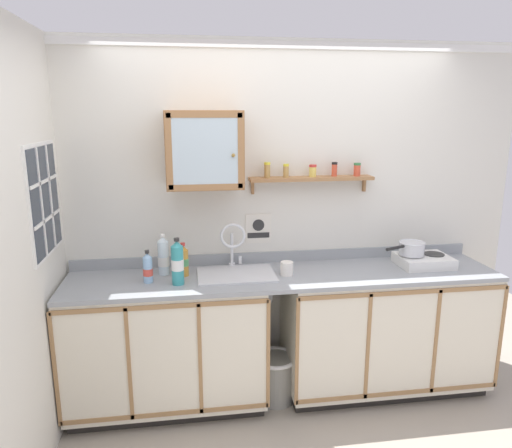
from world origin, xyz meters
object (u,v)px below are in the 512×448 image
object	(u,v)px
bottle_water_clear_2	(163,257)
mug	(287,268)
saucepan	(411,248)
wall_cabinet	(204,150)
bottle_juice_amber_3	(183,261)
hot_plate_stove	(424,261)
warning_sign	(258,229)
bottle_detergent_teal_0	(177,263)
bottle_water_blue_1	(148,268)
trash_bin	(275,376)
sink	(236,278)

from	to	relation	value
bottle_water_clear_2	mug	bearing A→B (deg)	-9.58
saucepan	wall_cabinet	distance (m)	1.66
bottle_water_clear_2	bottle_juice_amber_3	bearing A→B (deg)	-20.97
hot_plate_stove	wall_cabinet	world-z (taller)	wall_cabinet
bottle_water_clear_2	warning_sign	xyz separation A→B (m)	(0.69, 0.17, 0.13)
hot_plate_stove	mug	world-z (taller)	mug
bottle_detergent_teal_0	bottle_water_blue_1	xyz separation A→B (m)	(-0.20, 0.07, -0.05)
hot_plate_stove	trash_bin	world-z (taller)	hot_plate_stove
saucepan	trash_bin	bearing A→B (deg)	-175.12
bottle_water_clear_2	wall_cabinet	xyz separation A→B (m)	(0.30, 0.01, 0.73)
bottle_detergent_teal_0	mug	size ratio (longest dim) A/B	2.50
saucepan	hot_plate_stove	bearing A→B (deg)	-12.63
hot_plate_stove	bottle_water_clear_2	distance (m)	1.89
bottle_detergent_teal_0	bottle_juice_amber_3	size ratio (longest dim) A/B	1.34
saucepan	trash_bin	world-z (taller)	saucepan
bottle_juice_amber_3	bottle_detergent_teal_0	bearing A→B (deg)	-102.56
sink	bottle_juice_amber_3	world-z (taller)	sink
bottle_detergent_teal_0	bottle_water_clear_2	distance (m)	0.24
bottle_water_clear_2	trash_bin	bearing A→B (deg)	-11.59
bottle_detergent_teal_0	bottle_juice_amber_3	world-z (taller)	bottle_detergent_teal_0
mug	warning_sign	size ratio (longest dim) A/B	0.57
bottle_juice_amber_3	mug	distance (m)	0.71
hot_plate_stove	bottle_water_blue_1	bearing A→B (deg)	-178.31
hot_plate_stove	warning_sign	distance (m)	1.24
mug	warning_sign	xyz separation A→B (m)	(-0.15, 0.31, 0.21)
mug	trash_bin	size ratio (longest dim) A/B	0.36
mug	hot_plate_stove	bearing A→B (deg)	2.85
wall_cabinet	mug	bearing A→B (deg)	-15.87
wall_cabinet	trash_bin	xyz separation A→B (m)	(0.47, -0.17, -1.63)
sink	bottle_water_blue_1	size ratio (longest dim) A/B	2.43
bottle_detergent_teal_0	wall_cabinet	bearing A→B (deg)	48.53
warning_sign	trash_bin	bearing A→B (deg)	-77.12
mug	trash_bin	bearing A→B (deg)	-169.00
wall_cabinet	trash_bin	distance (m)	1.70
bottle_juice_amber_3	saucepan	bearing A→B (deg)	-0.61
warning_sign	bottle_water_blue_1	bearing A→B (deg)	-158.13
mug	wall_cabinet	size ratio (longest dim) A/B	0.24
bottle_detergent_teal_0	trash_bin	xyz separation A→B (m)	(0.67, 0.06, -0.92)
saucepan	bottle_detergent_teal_0	size ratio (longest dim) A/B	1.08
bottle_detergent_teal_0	trash_bin	world-z (taller)	bottle_detergent_teal_0
warning_sign	hot_plate_stove	bearing A→B (deg)	-12.21
saucepan	mug	xyz separation A→B (m)	(-0.95, -0.07, -0.08)
bottle_detergent_teal_0	mug	world-z (taller)	bottle_detergent_teal_0
hot_plate_stove	bottle_juice_amber_3	size ratio (longest dim) A/B	1.59
bottle_juice_amber_3	hot_plate_stove	bearing A→B (deg)	-1.26
hot_plate_stove	bottle_water_clear_2	size ratio (longest dim) A/B	1.29
trash_bin	saucepan	bearing A→B (deg)	4.88
sink	saucepan	distance (m)	1.30
saucepan	wall_cabinet	size ratio (longest dim) A/B	0.66
bottle_water_blue_1	hot_plate_stove	bearing A→B (deg)	1.69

